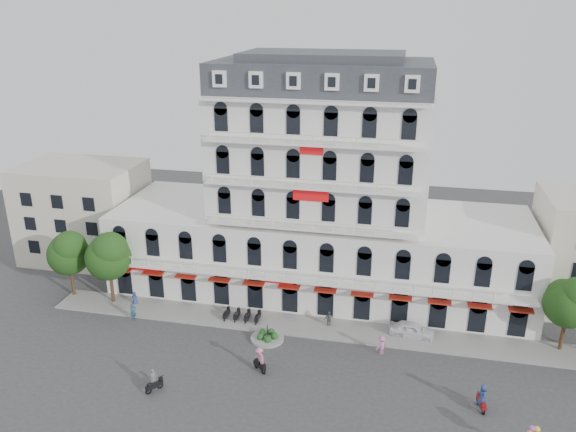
# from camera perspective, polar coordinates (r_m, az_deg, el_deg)

# --- Properties ---
(ground) EXTENTS (120.00, 120.00, 0.00)m
(ground) POSITION_cam_1_polar(r_m,az_deg,el_deg) (49.76, -0.37, -16.48)
(ground) COLOR #38383A
(ground) RESTS_ON ground
(sidewalk) EXTENTS (53.00, 4.00, 0.16)m
(sidewalk) POSITION_cam_1_polar(r_m,az_deg,el_deg) (57.02, 1.62, -11.10)
(sidewalk) COLOR gray
(sidewalk) RESTS_ON ground
(main_building) EXTENTS (45.00, 15.00, 25.80)m
(main_building) POSITION_cam_1_polar(r_m,az_deg,el_deg) (60.83, 3.28, 1.28)
(main_building) COLOR silver
(main_building) RESTS_ON ground
(flank_building_west) EXTENTS (14.00, 10.00, 12.00)m
(flank_building_west) POSITION_cam_1_polar(r_m,az_deg,el_deg) (74.35, -20.00, 0.41)
(flank_building_west) COLOR beige
(flank_building_west) RESTS_ON ground
(traffic_island) EXTENTS (3.20, 3.20, 1.60)m
(traffic_island) POSITION_cam_1_polar(r_m,az_deg,el_deg) (54.99, -2.11, -12.19)
(traffic_island) COLOR gray
(traffic_island) RESTS_ON ground
(parked_scooter_row) EXTENTS (4.40, 1.80, 1.10)m
(parked_scooter_row) POSITION_cam_1_polar(r_m,az_deg,el_deg) (58.20, -4.67, -10.54)
(parked_scooter_row) COLOR black
(parked_scooter_row) RESTS_ON ground
(tree_west_outer) EXTENTS (4.50, 4.48, 7.76)m
(tree_west_outer) POSITION_cam_1_polar(r_m,az_deg,el_deg) (64.68, -21.41, -3.36)
(tree_west_outer) COLOR #382314
(tree_west_outer) RESTS_ON ground
(tree_west_inner) EXTENTS (4.76, 4.76, 8.25)m
(tree_west_inner) POSITION_cam_1_polar(r_m,az_deg,el_deg) (61.62, -17.79, -3.74)
(tree_west_inner) COLOR #382314
(tree_west_inner) RESTS_ON ground
(tree_east_inner) EXTENTS (4.40, 4.37, 7.57)m
(tree_east_inner) POSITION_cam_1_polar(r_m,az_deg,el_deg) (56.80, 26.71, -7.68)
(tree_east_inner) COLOR #382314
(tree_east_inner) RESTS_ON ground
(parked_car) EXTENTS (4.42, 2.05, 1.47)m
(parked_car) POSITION_cam_1_polar(r_m,az_deg,el_deg) (56.47, 12.45, -11.19)
(parked_car) COLOR white
(parked_car) RESTS_ON ground
(rider_west) EXTENTS (1.13, 1.48, 2.13)m
(rider_west) POSITION_cam_1_polar(r_m,az_deg,el_deg) (49.48, -13.47, -16.02)
(rider_west) COLOR black
(rider_west) RESTS_ON ground
(rider_east) EXTENTS (0.77, 1.68, 2.32)m
(rider_east) POSITION_cam_1_polar(r_m,az_deg,el_deg) (48.72, 19.13, -17.00)
(rider_east) COLOR maroon
(rider_east) RESTS_ON ground
(rider_center) EXTENTS (1.37, 1.32, 2.34)m
(rider_center) POSITION_cam_1_polar(r_m,az_deg,el_deg) (50.34, -2.92, -14.27)
(rider_center) COLOR black
(rider_center) RESTS_ON ground
(pedestrian_left) EXTENTS (0.82, 0.62, 1.50)m
(pedestrian_left) POSITION_cam_1_polar(r_m,az_deg,el_deg) (62.63, -15.32, -8.09)
(pedestrian_left) COLOR navy
(pedestrian_left) RESTS_ON ground
(pedestrian_mid) EXTENTS (1.06, 0.62, 1.70)m
(pedestrian_mid) POSITION_cam_1_polar(r_m,az_deg,el_deg) (56.72, 4.21, -10.43)
(pedestrian_mid) COLOR #505157
(pedestrian_mid) RESTS_ON ground
(pedestrian_right) EXTENTS (1.34, 1.33, 1.86)m
(pedestrian_right) POSITION_cam_1_polar(r_m,az_deg,el_deg) (53.27, 9.49, -12.82)
(pedestrian_right) COLOR #C3679C
(pedestrian_right) RESTS_ON ground
(pedestrian_far) EXTENTS (0.71, 0.78, 1.79)m
(pedestrian_far) POSITION_cam_1_polar(r_m,az_deg,el_deg) (59.85, -15.46, -9.36)
(pedestrian_far) COLOR navy
(pedestrian_far) RESTS_ON ground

